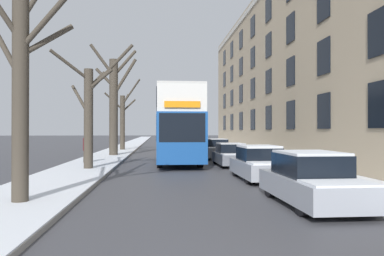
% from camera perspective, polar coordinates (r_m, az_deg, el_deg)
% --- Properties ---
extents(sidewalk_left, '(3.14, 130.00, 0.16)m').
position_cam_1_polar(sidewalk_left, '(56.25, -9.08, -2.41)').
color(sidewalk_left, gray).
rests_on(sidewalk_left, ground).
extents(sidewalk_right, '(3.14, 130.00, 0.16)m').
position_cam_1_polar(sidewalk_right, '(56.53, 1.78, -2.40)').
color(sidewalk_right, gray).
rests_on(sidewalk_right, ground).
extents(terrace_facade_right, '(9.10, 43.30, 13.79)m').
position_cam_1_polar(terrace_facade_right, '(33.18, 17.95, 8.03)').
color(terrace_facade_right, tan).
rests_on(terrace_facade_right, ground).
extents(bare_tree_left_0, '(3.41, 3.56, 7.09)m').
position_cam_1_polar(bare_tree_left_0, '(11.08, -24.60, 6.38)').
color(bare_tree_left_0, '#423A30').
rests_on(bare_tree_left_0, ground).
extents(bare_tree_left_1, '(3.91, 3.02, 6.32)m').
position_cam_1_polar(bare_tree_left_1, '(19.45, -15.38, 2.50)').
color(bare_tree_left_1, '#423A30').
rests_on(bare_tree_left_1, ground).
extents(bare_tree_left_2, '(3.61, 1.16, 8.71)m').
position_cam_1_polar(bare_tree_left_2, '(29.72, -11.83, 3.86)').
color(bare_tree_left_2, '#423A30').
rests_on(bare_tree_left_2, ground).
extents(bare_tree_left_3, '(3.57, 3.40, 7.07)m').
position_cam_1_polar(bare_tree_left_3, '(38.02, -10.48, 1.38)').
color(bare_tree_left_3, '#423A30').
rests_on(bare_tree_left_3, ground).
extents(double_decker_bus, '(2.60, 10.03, 4.53)m').
position_cam_1_polar(double_decker_bus, '(23.61, -2.27, 0.86)').
color(double_decker_bus, '#194C99').
rests_on(double_decker_bus, ground).
extents(parked_car_0, '(1.79, 4.31, 1.46)m').
position_cam_1_polar(parked_car_0, '(10.88, 17.80, -7.63)').
color(parked_car_0, '#9EA3AD').
rests_on(parked_car_0, ground).
extents(parked_car_1, '(1.76, 4.11, 1.42)m').
position_cam_1_polar(parked_car_1, '(15.89, 10.25, -5.40)').
color(parked_car_1, '#9EA3AD').
rests_on(parked_car_1, ground).
extents(parked_car_2, '(1.69, 4.05, 1.32)m').
position_cam_1_polar(parked_car_2, '(21.91, 5.93, -4.14)').
color(parked_car_2, slate).
rests_on(parked_car_2, ground).
extents(parked_car_3, '(1.81, 4.47, 1.45)m').
position_cam_1_polar(parked_car_3, '(27.58, 3.62, -3.25)').
color(parked_car_3, slate).
rests_on(parked_car_3, ground).
extents(pedestrian_left_sidewalk, '(0.40, 0.40, 1.84)m').
position_cam_1_polar(pedestrian_left_sidewalk, '(23.05, -15.79, -2.95)').
color(pedestrian_left_sidewalk, '#4C4742').
rests_on(pedestrian_left_sidewalk, ground).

